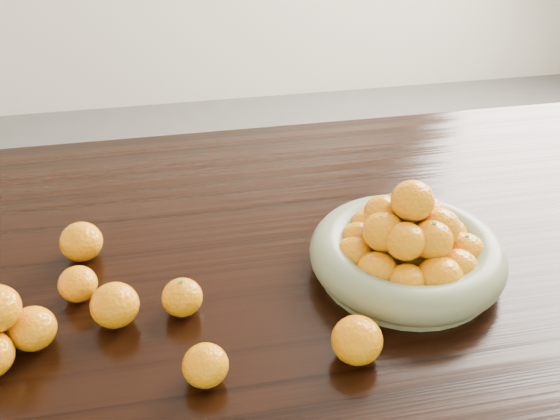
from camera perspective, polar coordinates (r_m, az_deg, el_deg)
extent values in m
cube|color=black|center=(1.21, 0.74, -3.39)|extent=(2.00, 1.00, 0.04)
cube|color=black|center=(2.09, 23.87, -1.71)|extent=(0.08, 0.08, 0.71)
cylinder|color=#707958|center=(1.13, 11.35, -5.23)|extent=(0.31, 0.31, 0.02)
torus|color=#707958|center=(1.11, 11.53, -3.92)|extent=(0.34, 0.34, 0.07)
ellipsoid|color=orange|center=(1.16, 15.09, -2.34)|extent=(0.07, 0.07, 0.07)
ellipsoid|color=orange|center=(1.18, 13.04, -1.21)|extent=(0.07, 0.07, 0.07)
ellipsoid|color=orange|center=(1.19, 10.39, -0.85)|extent=(0.07, 0.07, 0.06)
ellipsoid|color=orange|center=(1.15, 8.06, -1.58)|extent=(0.07, 0.07, 0.07)
ellipsoid|color=orange|center=(1.12, 7.21, -2.73)|extent=(0.07, 0.07, 0.06)
ellipsoid|color=orange|center=(1.08, 6.75, -4.20)|extent=(0.07, 0.07, 0.06)
ellipsoid|color=orange|center=(1.05, 8.82, -5.63)|extent=(0.07, 0.07, 0.07)
ellipsoid|color=orange|center=(1.03, 11.52, -6.61)|extent=(0.07, 0.07, 0.06)
ellipsoid|color=orange|center=(1.05, 14.39, -6.11)|extent=(0.08, 0.08, 0.07)
ellipsoid|color=orange|center=(1.08, 15.88, -5.21)|extent=(0.07, 0.07, 0.07)
ellipsoid|color=orange|center=(1.12, 16.47, -3.74)|extent=(0.07, 0.07, 0.07)
ellipsoid|color=orange|center=(1.11, 11.90, -3.62)|extent=(0.07, 0.07, 0.07)
ellipsoid|color=orange|center=(1.12, 13.26, -0.36)|extent=(0.07, 0.07, 0.06)
ellipsoid|color=orange|center=(1.12, 10.90, -0.17)|extent=(0.08, 0.08, 0.07)
ellipsoid|color=orange|center=(1.09, 9.40, -0.34)|extent=(0.07, 0.07, 0.06)
ellipsoid|color=orange|center=(1.05, 9.43, -1.97)|extent=(0.07, 0.07, 0.07)
ellipsoid|color=orange|center=(1.03, 11.39, -2.82)|extent=(0.07, 0.07, 0.06)
ellipsoid|color=orange|center=(1.06, 13.71, -2.67)|extent=(0.07, 0.07, 0.07)
ellipsoid|color=orange|center=(1.08, 14.36, -1.53)|extent=(0.07, 0.07, 0.07)
ellipsoid|color=orange|center=(1.06, 12.02, 0.83)|extent=(0.07, 0.07, 0.07)
ellipsoid|color=orange|center=(1.03, -21.68, -10.04)|extent=(0.07, 0.07, 0.07)
ellipsoid|color=orange|center=(1.03, -8.93, -7.89)|extent=(0.07, 0.07, 0.06)
ellipsoid|color=orange|center=(0.91, -6.84, -13.93)|extent=(0.07, 0.07, 0.06)
ellipsoid|color=orange|center=(0.94, 7.05, -11.73)|extent=(0.08, 0.08, 0.07)
ellipsoid|color=orange|center=(1.18, -17.71, -2.78)|extent=(0.08, 0.08, 0.07)
ellipsoid|color=orange|center=(1.03, -14.87, -8.41)|extent=(0.08, 0.08, 0.07)
ellipsoid|color=orange|center=(1.09, -17.99, -6.45)|extent=(0.06, 0.06, 0.06)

